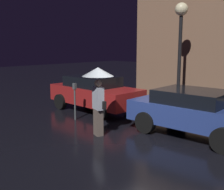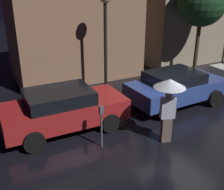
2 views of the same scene
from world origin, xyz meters
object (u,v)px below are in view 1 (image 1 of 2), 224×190
parked_car_blue (196,111)px  parking_meter (75,98)px  parked_car_red (95,92)px  pedestrian_with_umbrella (98,84)px  street_lamp_near (181,30)px

parked_car_blue → parking_meter: (-4.02, -1.45, 0.09)m
parked_car_red → parking_meter: 1.69m
pedestrian_with_umbrella → street_lamp_near: bearing=-72.4°
parked_car_red → street_lamp_near: bearing=40.2°
parked_car_blue → parking_meter: bearing=-162.3°
parked_car_red → pedestrian_with_umbrella: bearing=-39.8°
parking_meter → street_lamp_near: street_lamp_near is taller
parked_car_red → street_lamp_near: 4.29m
pedestrian_with_umbrella → street_lamp_near: (0.11, 4.39, 1.73)m
pedestrian_with_umbrella → parking_meter: 2.16m
street_lamp_near → parking_meter: bearing=-118.5°
parked_car_blue → pedestrian_with_umbrella: pedestrian_with_umbrella is taller
parking_meter → street_lamp_near: (2.03, 3.75, 2.47)m
parked_car_blue → pedestrian_with_umbrella: size_ratio=1.95×
parked_car_red → street_lamp_near: street_lamp_near is taller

